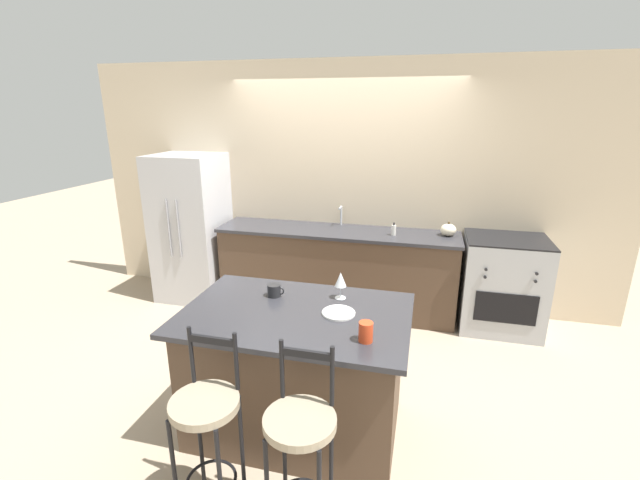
{
  "coord_description": "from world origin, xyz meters",
  "views": [
    {
      "loc": [
        0.91,
        -4.04,
        2.2
      ],
      "look_at": [
        0.05,
        -0.62,
        1.11
      ],
      "focal_mm": 24.0,
      "sensor_mm": 36.0,
      "label": 1
    }
  ],
  "objects_px": {
    "wine_glass": "(341,280)",
    "soap_bottle": "(394,230)",
    "dinner_plate": "(339,313)",
    "coffee_mug": "(274,290)",
    "pumpkin_decoration": "(448,230)",
    "bar_stool_far": "(301,441)",
    "tumbler_cup": "(366,332)",
    "oven_range": "(502,284)",
    "bar_stool_near": "(207,422)",
    "refrigerator": "(192,228)"
  },
  "relations": [
    {
      "from": "wine_glass",
      "to": "soap_bottle",
      "type": "distance_m",
      "value": 1.62
    },
    {
      "from": "dinner_plate",
      "to": "coffee_mug",
      "type": "height_order",
      "value": "coffee_mug"
    },
    {
      "from": "dinner_plate",
      "to": "pumpkin_decoration",
      "type": "bearing_deg",
      "value": 69.05
    },
    {
      "from": "bar_stool_far",
      "to": "soap_bottle",
      "type": "distance_m",
      "value": 2.69
    },
    {
      "from": "tumbler_cup",
      "to": "soap_bottle",
      "type": "bearing_deg",
      "value": 90.55
    },
    {
      "from": "oven_range",
      "to": "pumpkin_decoration",
      "type": "height_order",
      "value": "pumpkin_decoration"
    },
    {
      "from": "wine_glass",
      "to": "pumpkin_decoration",
      "type": "distance_m",
      "value": 1.89
    },
    {
      "from": "oven_range",
      "to": "bar_stool_near",
      "type": "height_order",
      "value": "bar_stool_near"
    },
    {
      "from": "dinner_plate",
      "to": "wine_glass",
      "type": "bearing_deg",
      "value": 98.74
    },
    {
      "from": "bar_stool_near",
      "to": "wine_glass",
      "type": "xyz_separation_m",
      "value": [
        0.51,
        1.05,
        0.44
      ]
    },
    {
      "from": "soap_bottle",
      "to": "tumbler_cup",
      "type": "bearing_deg",
      "value": -89.45
    },
    {
      "from": "soap_bottle",
      "to": "refrigerator",
      "type": "bearing_deg",
      "value": -179.99
    },
    {
      "from": "coffee_mug",
      "to": "refrigerator",
      "type": "bearing_deg",
      "value": 134.36
    },
    {
      "from": "refrigerator",
      "to": "soap_bottle",
      "type": "bearing_deg",
      "value": 0.01
    },
    {
      "from": "oven_range",
      "to": "soap_bottle",
      "type": "distance_m",
      "value": 1.23
    },
    {
      "from": "pumpkin_decoration",
      "to": "oven_range",
      "type": "bearing_deg",
      "value": -9.28
    },
    {
      "from": "bar_stool_near",
      "to": "refrigerator",
      "type": "bearing_deg",
      "value": 121.19
    },
    {
      "from": "bar_stool_near",
      "to": "tumbler_cup",
      "type": "relative_size",
      "value": 9.03
    },
    {
      "from": "oven_range",
      "to": "coffee_mug",
      "type": "distance_m",
      "value": 2.54
    },
    {
      "from": "refrigerator",
      "to": "oven_range",
      "type": "height_order",
      "value": "refrigerator"
    },
    {
      "from": "oven_range",
      "to": "tumbler_cup",
      "type": "height_order",
      "value": "tumbler_cup"
    },
    {
      "from": "coffee_mug",
      "to": "pumpkin_decoration",
      "type": "relative_size",
      "value": 0.78
    },
    {
      "from": "tumbler_cup",
      "to": "soap_bottle",
      "type": "xyz_separation_m",
      "value": [
        -0.02,
        2.14,
        0.02
      ]
    },
    {
      "from": "oven_range",
      "to": "wine_glass",
      "type": "xyz_separation_m",
      "value": [
        -1.36,
        -1.63,
        0.56
      ]
    },
    {
      "from": "wine_glass",
      "to": "coffee_mug",
      "type": "relative_size",
      "value": 1.57
    },
    {
      "from": "bar_stool_near",
      "to": "soap_bottle",
      "type": "relative_size",
      "value": 8.03
    },
    {
      "from": "coffee_mug",
      "to": "soap_bottle",
      "type": "bearing_deg",
      "value": 67.29
    },
    {
      "from": "refrigerator",
      "to": "soap_bottle",
      "type": "xyz_separation_m",
      "value": [
        2.35,
        0.0,
        0.13
      ]
    },
    {
      "from": "oven_range",
      "to": "wine_glass",
      "type": "bearing_deg",
      "value": -129.78
    },
    {
      "from": "bar_stool_far",
      "to": "soap_bottle",
      "type": "xyz_separation_m",
      "value": [
        0.22,
        2.65,
        0.38
      ]
    },
    {
      "from": "wine_glass",
      "to": "bar_stool_far",
      "type": "bearing_deg",
      "value": -89.18
    },
    {
      "from": "refrigerator",
      "to": "coffee_mug",
      "type": "bearing_deg",
      "value": -45.64
    },
    {
      "from": "wine_glass",
      "to": "soap_bottle",
      "type": "height_order",
      "value": "wine_glass"
    },
    {
      "from": "oven_range",
      "to": "bar_stool_far",
      "type": "xyz_separation_m",
      "value": [
        -1.34,
        -2.68,
        0.12
      ]
    },
    {
      "from": "bar_stool_far",
      "to": "pumpkin_decoration",
      "type": "bearing_deg",
      "value": 74.43
    },
    {
      "from": "bar_stool_far",
      "to": "dinner_plate",
      "type": "height_order",
      "value": "bar_stool_far"
    },
    {
      "from": "oven_range",
      "to": "soap_bottle",
      "type": "xyz_separation_m",
      "value": [
        -1.12,
        -0.03,
        0.5
      ]
    },
    {
      "from": "coffee_mug",
      "to": "soap_bottle",
      "type": "xyz_separation_m",
      "value": [
        0.7,
        1.68,
        0.03
      ]
    },
    {
      "from": "wine_glass",
      "to": "pumpkin_decoration",
      "type": "relative_size",
      "value": 1.22
    },
    {
      "from": "oven_range",
      "to": "bar_stool_far",
      "type": "relative_size",
      "value": 0.89
    },
    {
      "from": "wine_glass",
      "to": "coffee_mug",
      "type": "bearing_deg",
      "value": -170.13
    },
    {
      "from": "bar_stool_near",
      "to": "dinner_plate",
      "type": "distance_m",
      "value": 1.02
    },
    {
      "from": "pumpkin_decoration",
      "to": "refrigerator",
      "type": "bearing_deg",
      "value": -177.58
    },
    {
      "from": "bar_stool_near",
      "to": "bar_stool_far",
      "type": "distance_m",
      "value": 0.52
    },
    {
      "from": "refrigerator",
      "to": "oven_range",
      "type": "distance_m",
      "value": 3.49
    },
    {
      "from": "bar_stool_near",
      "to": "oven_range",
      "type": "bearing_deg",
      "value": 55.19
    },
    {
      "from": "oven_range",
      "to": "pumpkin_decoration",
      "type": "bearing_deg",
      "value": 170.72
    },
    {
      "from": "coffee_mug",
      "to": "dinner_plate",
      "type": "bearing_deg",
      "value": -17.64
    },
    {
      "from": "bar_stool_near",
      "to": "coffee_mug",
      "type": "xyz_separation_m",
      "value": [
        0.04,
        0.97,
        0.35
      ]
    },
    {
      "from": "refrigerator",
      "to": "oven_range",
      "type": "xyz_separation_m",
      "value": [
        3.47,
        0.03,
        -0.37
      ]
    }
  ]
}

